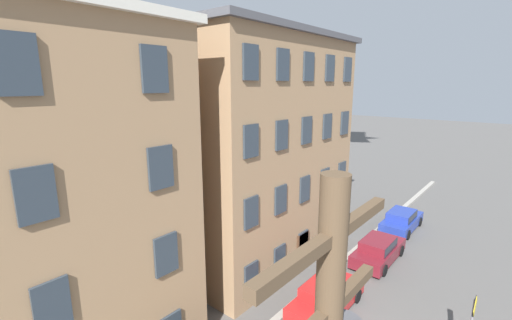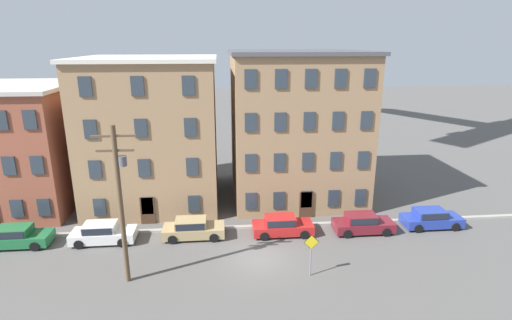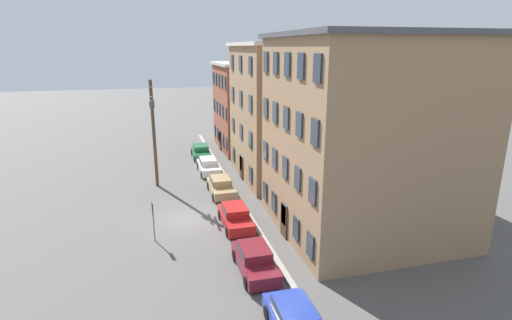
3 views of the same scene
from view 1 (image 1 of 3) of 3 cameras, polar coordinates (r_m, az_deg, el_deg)
kerb_strip at (r=16.64m, az=3.57°, el=-24.94°), size 56.00×0.36×0.16m
apartment_far at (r=21.41m, az=-4.52°, el=2.47°), size 11.57×11.53×12.92m
car_red at (r=17.09m, az=11.56°, el=-21.32°), size 4.40×1.92×1.43m
car_maroon at (r=21.89m, az=19.68°, el=-13.83°), size 4.40×1.92×1.43m
car_blue at (r=26.85m, az=23.09°, el=-9.13°), size 4.40×1.92×1.43m
caution_sign at (r=16.03m, az=32.42°, el=-21.18°), size 0.93×0.08×2.71m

